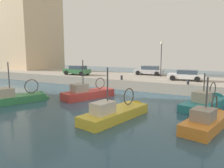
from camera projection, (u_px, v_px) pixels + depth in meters
water_surface at (106, 103)px, 20.68m from camera, size 80.00×80.00×0.00m
quay_wall at (148, 82)px, 30.55m from camera, size 9.00×56.00×1.20m
fishing_boat_teal at (207, 106)px, 19.32m from camera, size 6.98×3.60×3.90m
fishing_boat_orange at (208, 125)px, 14.25m from camera, size 6.05×2.80×4.04m
fishing_boat_yellow at (118, 116)px, 16.13m from camera, size 6.96×2.98×4.56m
fishing_boat_red at (91, 96)px, 23.05m from camera, size 6.50×3.90×4.76m
fishing_boat_green at (21, 100)px, 21.13m from camera, size 5.89×3.68×4.61m
parked_car_white at (186, 75)px, 27.16m from camera, size 2.12×4.25×1.30m
parked_car_silver at (149, 70)px, 33.25m from camera, size 2.19×4.30×1.37m
parked_car_green at (77, 70)px, 33.37m from camera, size 2.11×4.07×1.40m
mooring_bollard_south at (188, 82)px, 23.96m from camera, size 0.28×0.28×0.55m
mooring_bollard_mid at (122, 78)px, 27.78m from camera, size 0.28×0.28×0.55m
quay_streetlamp at (161, 53)px, 30.65m from camera, size 0.36×0.36×4.83m
waterfront_building_west_mid at (32, 28)px, 45.53m from camera, size 10.78×8.28×18.64m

